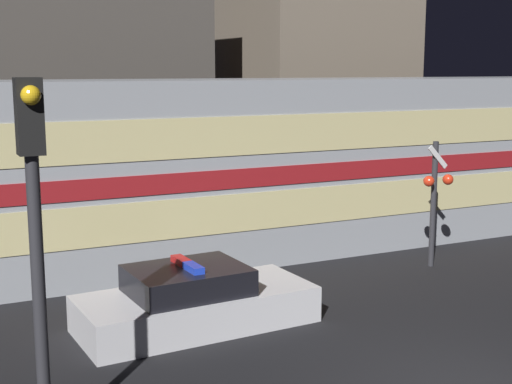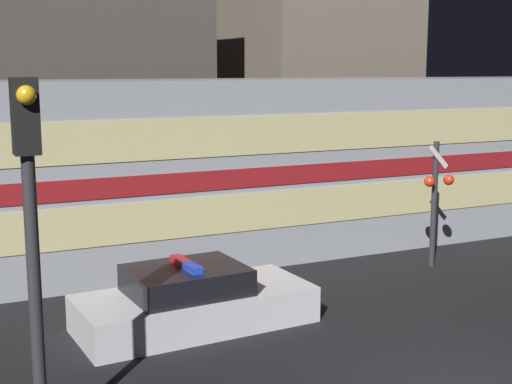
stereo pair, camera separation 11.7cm
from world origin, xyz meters
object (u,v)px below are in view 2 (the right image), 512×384
train (299,164)px  traffic_light_corner (31,215)px  police_car (193,302)px  crossing_signal_near (436,195)px

train → traffic_light_corner: size_ratio=4.62×
police_car → crossing_signal_near: crossing_signal_near is taller
police_car → traffic_light_corner: (-3.19, -3.14, 2.50)m
crossing_signal_near → train: bearing=122.0°
police_car → traffic_light_corner: traffic_light_corner is taller
train → traffic_light_corner: traffic_light_corner is taller
train → crossing_signal_near: bearing=-58.0°
police_car → traffic_light_corner: 5.13m
train → traffic_light_corner: bearing=-135.9°
train → police_car: bearing=-136.1°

